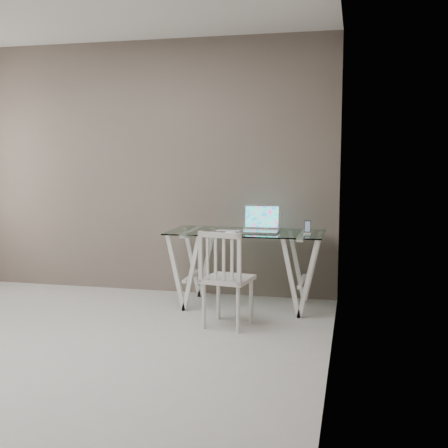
{
  "coord_description": "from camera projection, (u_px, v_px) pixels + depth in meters",
  "views": [
    {
      "loc": [
        2.15,
        -3.51,
        1.45
      ],
      "look_at": [
        0.98,
        1.5,
        0.85
      ],
      "focal_mm": 45.0,
      "sensor_mm": 36.0,
      "label": 1
    }
  ],
  "objects": [
    {
      "name": "keyboard",
      "position": [
        229.0,
        231.0,
        5.46
      ],
      "size": [
        0.26,
        0.11,
        0.01
      ],
      "primitive_type": "cube",
      "color": "silver",
      "rests_on": "desk"
    },
    {
      "name": "laptop",
      "position": [
        260.0,
        225.0,
        5.44
      ],
      "size": [
        0.36,
        0.29,
        0.26
      ],
      "color": "#B9BABE",
      "rests_on": "desk"
    },
    {
      "name": "mouse",
      "position": [
        230.0,
        233.0,
        5.23
      ],
      "size": [
        0.11,
        0.06,
        0.03
      ],
      "primitive_type": "ellipsoid",
      "color": "white",
      "rests_on": "desk"
    },
    {
      "name": "room",
      "position": [
        29.0,
        120.0,
        3.88
      ],
      "size": [
        4.5,
        4.52,
        2.71
      ],
      "color": "#B6B4AF",
      "rests_on": "ground"
    },
    {
      "name": "chair",
      "position": [
        225.0,
        275.0,
        4.78
      ],
      "size": [
        0.45,
        0.45,
        0.85
      ],
      "rotation": [
        0.0,
        0.0,
        -0.17
      ],
      "color": "silver",
      "rests_on": "ground"
    },
    {
      "name": "phone_dock",
      "position": [
        307.0,
        230.0,
        5.26
      ],
      "size": [
        0.07,
        0.07,
        0.13
      ],
      "color": "white",
      "rests_on": "desk"
    },
    {
      "name": "desk",
      "position": [
        246.0,
        268.0,
        5.49
      ],
      "size": [
        1.5,
        0.7,
        0.75
      ],
      "color": "silver",
      "rests_on": "ground"
    }
  ]
}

